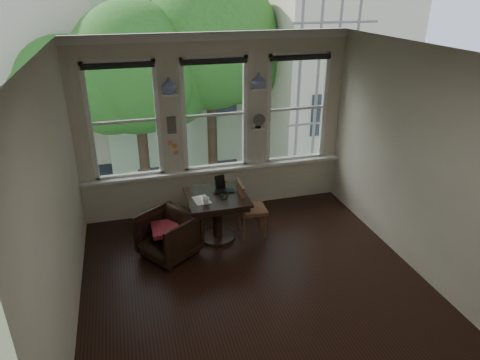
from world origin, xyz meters
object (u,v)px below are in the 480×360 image
object	(u,v)px
armchair_left	(168,235)
side_chair_right	(252,209)
laptop	(224,192)
mug	(206,201)
table	(217,217)

from	to	relation	value
armchair_left	side_chair_right	distance (m)	1.37
side_chair_right	laptop	world-z (taller)	side_chair_right
mug	armchair_left	bearing A→B (deg)	-176.24
table	laptop	distance (m)	0.41
table	laptop	bearing A→B (deg)	24.22
armchair_left	laptop	distance (m)	1.05
table	laptop	world-z (taller)	laptop
side_chair_right	laptop	distance (m)	0.54
side_chair_right	laptop	bearing A→B (deg)	82.38
table	armchair_left	size ratio (longest dim) A/B	1.21
laptop	mug	size ratio (longest dim) A/B	3.08
table	side_chair_right	xyz separation A→B (m)	(0.56, -0.02, 0.09)
table	side_chair_right	size ratio (longest dim) A/B	0.98
table	mug	xyz separation A→B (m)	(-0.21, -0.22, 0.43)
side_chair_right	table	bearing A→B (deg)	90.39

